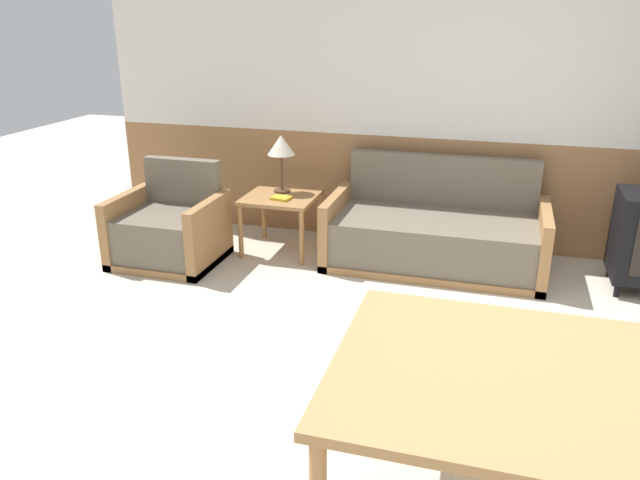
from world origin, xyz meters
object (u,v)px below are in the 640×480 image
Objects in this scene: couch at (435,236)px; table_lamp at (281,147)px; armchair at (169,232)px; side_table at (281,203)px; dining_table at (600,401)px.

table_lamp reaches higher than couch.
couch is at bearing 10.30° from armchair.
table_lamp is at bearing 177.87° from couch.
table_lamp is (-1.34, 0.05, 0.64)m from couch.
armchair is at bearing -165.70° from couch.
armchair is 0.96m from side_table.
side_table is at bearing -177.60° from couch.
side_table is 0.31× the size of dining_table.
armchair reaches higher than side_table.
armchair is 0.44× the size of dining_table.
table_lamp is 0.26× the size of dining_table.
couch is at bearing 2.40° from side_table.
side_table is at bearing -75.86° from table_lamp.
table_lamp reaches higher than armchair.
couch is 1.49m from table_lamp.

